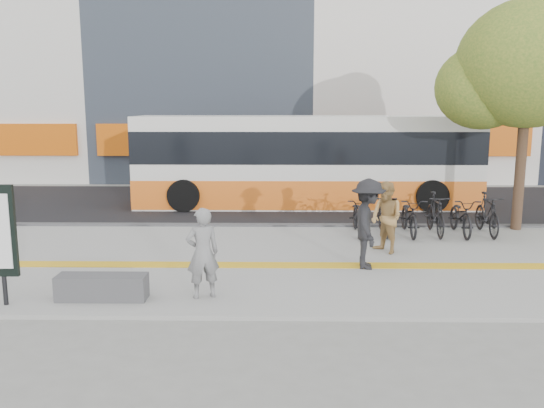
{
  "coord_description": "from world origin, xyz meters",
  "views": [
    {
      "loc": [
        0.59,
        -10.75,
        3.52
      ],
      "look_at": [
        0.39,
        2.0,
        1.26
      ],
      "focal_mm": 36.99,
      "sensor_mm": 36.0,
      "label": 1
    }
  ],
  "objects_px": {
    "bus": "(306,164)",
    "seated_woman": "(203,253)",
    "signboard": "(0,233)",
    "pedestrian_dark": "(368,224)",
    "bench": "(102,287)",
    "street_tree": "(526,67)",
    "pedestrian_tan": "(386,218)"
  },
  "relations": [
    {
      "from": "bus",
      "to": "seated_woman",
      "type": "bearing_deg",
      "value": -103.35
    },
    {
      "from": "signboard",
      "to": "pedestrian_dark",
      "type": "height_order",
      "value": "signboard"
    },
    {
      "from": "pedestrian_dark",
      "to": "bench",
      "type": "bearing_deg",
      "value": 117.2
    },
    {
      "from": "bench",
      "to": "seated_woman",
      "type": "distance_m",
      "value": 1.9
    },
    {
      "from": "signboard",
      "to": "bus",
      "type": "bearing_deg",
      "value": 60.46
    },
    {
      "from": "street_tree",
      "to": "pedestrian_tan",
      "type": "bearing_deg",
      "value": -146.6
    },
    {
      "from": "pedestrian_tan",
      "to": "pedestrian_dark",
      "type": "relative_size",
      "value": 0.88
    },
    {
      "from": "bus",
      "to": "seated_woman",
      "type": "xyz_separation_m",
      "value": [
        -2.27,
        -9.57,
        -0.61
      ]
    },
    {
      "from": "pedestrian_tan",
      "to": "bench",
      "type": "bearing_deg",
      "value": -91.53
    },
    {
      "from": "bus",
      "to": "bench",
      "type": "bearing_deg",
      "value": -112.77
    },
    {
      "from": "bench",
      "to": "pedestrian_tan",
      "type": "distance_m",
      "value": 6.59
    },
    {
      "from": "seated_woman",
      "to": "bus",
      "type": "bearing_deg",
      "value": -124.23
    },
    {
      "from": "pedestrian_dark",
      "to": "street_tree",
      "type": "bearing_deg",
      "value": -45.14
    },
    {
      "from": "pedestrian_tan",
      "to": "pedestrian_dark",
      "type": "xyz_separation_m",
      "value": [
        -0.62,
        -1.25,
        0.11
      ]
    },
    {
      "from": "pedestrian_dark",
      "to": "signboard",
      "type": "bearing_deg",
      "value": 114.57
    },
    {
      "from": "signboard",
      "to": "pedestrian_dark",
      "type": "xyz_separation_m",
      "value": [
        6.65,
        2.37,
        -0.33
      ]
    },
    {
      "from": "street_tree",
      "to": "pedestrian_tan",
      "type": "distance_m",
      "value": 6.09
    },
    {
      "from": "bus",
      "to": "seated_woman",
      "type": "height_order",
      "value": "bus"
    },
    {
      "from": "street_tree",
      "to": "pedestrian_dark",
      "type": "xyz_separation_m",
      "value": [
        -4.73,
        -3.96,
        -3.48
      ]
    },
    {
      "from": "bench",
      "to": "bus",
      "type": "bearing_deg",
      "value": 67.23
    },
    {
      "from": "street_tree",
      "to": "seated_woman",
      "type": "height_order",
      "value": "street_tree"
    },
    {
      "from": "pedestrian_tan",
      "to": "pedestrian_dark",
      "type": "bearing_deg",
      "value": -58.33
    },
    {
      "from": "bench",
      "to": "signboard",
      "type": "distance_m",
      "value": 1.94
    },
    {
      "from": "bus",
      "to": "pedestrian_tan",
      "type": "relative_size",
      "value": 6.87
    },
    {
      "from": "bus",
      "to": "pedestrian_dark",
      "type": "distance_m",
      "value": 7.71
    },
    {
      "from": "bench",
      "to": "street_tree",
      "type": "xyz_separation_m",
      "value": [
        9.78,
        6.02,
        4.21
      ]
    },
    {
      "from": "street_tree",
      "to": "seated_woman",
      "type": "distance_m",
      "value": 10.55
    },
    {
      "from": "signboard",
      "to": "seated_woman",
      "type": "xyz_separation_m",
      "value": [
        3.4,
        0.44,
        -0.46
      ]
    },
    {
      "from": "bus",
      "to": "seated_woman",
      "type": "distance_m",
      "value": 9.85
    },
    {
      "from": "street_tree",
      "to": "seated_woman",
      "type": "bearing_deg",
      "value": -143.58
    },
    {
      "from": "bench",
      "to": "pedestrian_dark",
      "type": "distance_m",
      "value": 5.5
    },
    {
      "from": "bus",
      "to": "pedestrian_dark",
      "type": "relative_size",
      "value": 6.05
    }
  ]
}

